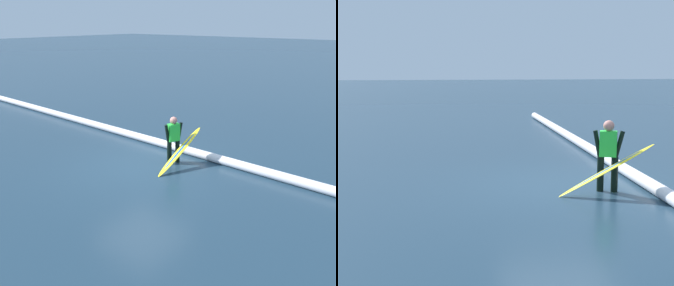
# 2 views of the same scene
# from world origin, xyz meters

# --- Properties ---
(ground_plane) EXTENTS (157.00, 157.00, 0.00)m
(ground_plane) POSITION_xyz_m (0.00, 0.00, 0.00)
(ground_plane) COLOR #223C4E
(surfer) EXTENTS (0.31, 0.61, 1.45)m
(surfer) POSITION_xyz_m (-0.57, -0.81, 0.81)
(surfer) COLOR black
(surfer) RESTS_ON ground_plane
(surfboard) EXTENTS (0.31, 1.90, 1.05)m
(surfboard) POSITION_xyz_m (-0.93, -0.67, 0.51)
(surfboard) COLOR yellow
(surfboard) RESTS_ON ground_plane
(wave_crest_foreground) EXTENTS (25.89, 0.77, 0.27)m
(wave_crest_foreground) POSITION_xyz_m (0.98, -1.72, 0.13)
(wave_crest_foreground) COLOR white
(wave_crest_foreground) RESTS_ON ground_plane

